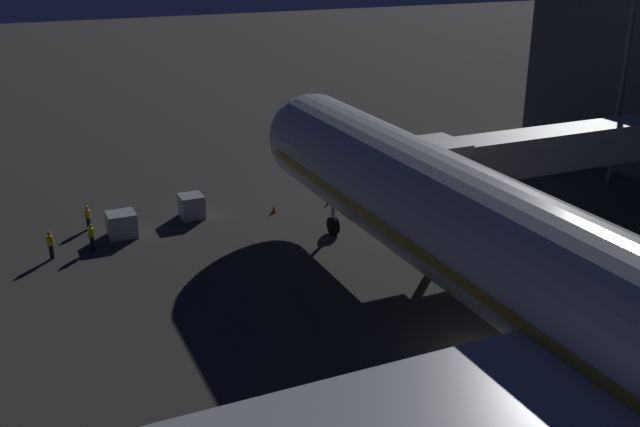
{
  "coord_description": "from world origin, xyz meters",
  "views": [
    {
      "loc": [
        19.84,
        25.31,
        19.08
      ],
      "look_at": [
        3.0,
        -12.1,
        3.5
      ],
      "focal_mm": 41.51,
      "sensor_mm": 36.0,
      "label": 1
    }
  ],
  "objects_px": {
    "ground_crew_near_nose_gear": "(88,216)",
    "traffic_cone_nose_port": "(328,200)",
    "jet_bridge": "(544,150)",
    "baggage_container_mid_row": "(192,206)",
    "ground_crew_by_belt_loader": "(50,244)",
    "apron_floodlight_mast": "(628,42)",
    "ground_crew_by_tug": "(91,236)",
    "traffic_cone_nose_starboard": "(274,209)",
    "baggage_container_near_belt": "(122,224)"
  },
  "relations": [
    {
      "from": "traffic_cone_nose_starboard",
      "to": "baggage_container_near_belt",
      "type": "bearing_deg",
      "value": 0.05
    },
    {
      "from": "ground_crew_near_nose_gear",
      "to": "ground_crew_by_tug",
      "type": "distance_m",
      "value": 3.89
    },
    {
      "from": "jet_bridge",
      "to": "ground_crew_by_tug",
      "type": "height_order",
      "value": "jet_bridge"
    },
    {
      "from": "ground_crew_near_nose_gear",
      "to": "traffic_cone_nose_port",
      "type": "height_order",
      "value": "ground_crew_near_nose_gear"
    },
    {
      "from": "jet_bridge",
      "to": "apron_floodlight_mast",
      "type": "xyz_separation_m",
      "value": [
        -13.05,
        -6.64,
        5.39
      ]
    },
    {
      "from": "apron_floodlight_mast",
      "to": "baggage_container_mid_row",
      "type": "height_order",
      "value": "apron_floodlight_mast"
    },
    {
      "from": "baggage_container_mid_row",
      "to": "ground_crew_by_belt_loader",
      "type": "bearing_deg",
      "value": 19.59
    },
    {
      "from": "traffic_cone_nose_port",
      "to": "traffic_cone_nose_starboard",
      "type": "xyz_separation_m",
      "value": [
        4.4,
        0.0,
        0.0
      ]
    },
    {
      "from": "ground_crew_near_nose_gear",
      "to": "ground_crew_by_belt_loader",
      "type": "distance_m",
      "value": 5.06
    },
    {
      "from": "apron_floodlight_mast",
      "to": "baggage_container_mid_row",
      "type": "distance_m",
      "value": 35.49
    },
    {
      "from": "baggage_container_mid_row",
      "to": "traffic_cone_nose_starboard",
      "type": "bearing_deg",
      "value": 164.73
    },
    {
      "from": "jet_bridge",
      "to": "baggage_container_near_belt",
      "type": "distance_m",
      "value": 28.31
    },
    {
      "from": "ground_crew_near_nose_gear",
      "to": "ground_crew_by_tug",
      "type": "relative_size",
      "value": 0.92
    },
    {
      "from": "baggage_container_near_belt",
      "to": "ground_crew_by_belt_loader",
      "type": "distance_m",
      "value": 5.1
    },
    {
      "from": "jet_bridge",
      "to": "baggage_container_mid_row",
      "type": "relative_size",
      "value": 13.45
    },
    {
      "from": "ground_crew_near_nose_gear",
      "to": "traffic_cone_nose_starboard",
      "type": "distance_m",
      "value": 12.97
    },
    {
      "from": "traffic_cone_nose_port",
      "to": "traffic_cone_nose_starboard",
      "type": "height_order",
      "value": "same"
    },
    {
      "from": "ground_crew_by_belt_loader",
      "to": "baggage_container_mid_row",
      "type": "bearing_deg",
      "value": -160.41
    },
    {
      "from": "ground_crew_by_belt_loader",
      "to": "traffic_cone_nose_starboard",
      "type": "relative_size",
      "value": 3.31
    },
    {
      "from": "ground_crew_by_belt_loader",
      "to": "traffic_cone_nose_port",
      "type": "bearing_deg",
      "value": -174.36
    },
    {
      "from": "baggage_container_near_belt",
      "to": "ground_crew_near_nose_gear",
      "type": "height_order",
      "value": "ground_crew_near_nose_gear"
    },
    {
      "from": "traffic_cone_nose_port",
      "to": "apron_floodlight_mast",
      "type": "bearing_deg",
      "value": 169.1
    },
    {
      "from": "ground_crew_by_tug",
      "to": "traffic_cone_nose_starboard",
      "type": "xyz_separation_m",
      "value": [
        -13.07,
        -1.65,
        -0.73
      ]
    },
    {
      "from": "baggage_container_mid_row",
      "to": "ground_crew_by_tug",
      "type": "xyz_separation_m",
      "value": [
        7.39,
        3.2,
        0.18
      ]
    },
    {
      "from": "baggage_container_mid_row",
      "to": "ground_crew_by_tug",
      "type": "height_order",
      "value": "ground_crew_by_tug"
    },
    {
      "from": "baggage_container_mid_row",
      "to": "traffic_cone_nose_port",
      "type": "height_order",
      "value": "baggage_container_mid_row"
    },
    {
      "from": "ground_crew_by_belt_loader",
      "to": "ground_crew_by_tug",
      "type": "relative_size",
      "value": 1.0
    },
    {
      "from": "ground_crew_by_tug",
      "to": "traffic_cone_nose_starboard",
      "type": "height_order",
      "value": "ground_crew_by_tug"
    },
    {
      "from": "jet_bridge",
      "to": "baggage_container_near_belt",
      "type": "xyz_separation_m",
      "value": [
        25.54,
        -11.12,
        -5.04
      ]
    },
    {
      "from": "apron_floodlight_mast",
      "to": "baggage_container_near_belt",
      "type": "xyz_separation_m",
      "value": [
        38.59,
        -4.48,
        -10.43
      ]
    },
    {
      "from": "ground_crew_by_belt_loader",
      "to": "ground_crew_by_tug",
      "type": "bearing_deg",
      "value": -172.71
    },
    {
      "from": "jet_bridge",
      "to": "traffic_cone_nose_port",
      "type": "relative_size",
      "value": 42.45
    },
    {
      "from": "baggage_container_near_belt",
      "to": "ground_crew_near_nose_gear",
      "type": "bearing_deg",
      "value": -50.0
    },
    {
      "from": "baggage_container_near_belt",
      "to": "ground_crew_near_nose_gear",
      "type": "xyz_separation_m",
      "value": [
        1.88,
        -2.24,
        0.09
      ]
    },
    {
      "from": "baggage_container_mid_row",
      "to": "traffic_cone_nose_starboard",
      "type": "xyz_separation_m",
      "value": [
        -5.68,
        1.55,
        -0.55
      ]
    },
    {
      "from": "jet_bridge",
      "to": "ground_crew_by_belt_loader",
      "type": "xyz_separation_m",
      "value": [
        30.24,
        -9.15,
        -4.86
      ]
    },
    {
      "from": "ground_crew_near_nose_gear",
      "to": "traffic_cone_nose_port",
      "type": "xyz_separation_m",
      "value": [
        -17.16,
        2.23,
        -0.64
      ]
    },
    {
      "from": "ground_crew_near_nose_gear",
      "to": "traffic_cone_nose_starboard",
      "type": "relative_size",
      "value": 3.03
    },
    {
      "from": "apron_floodlight_mast",
      "to": "traffic_cone_nose_starboard",
      "type": "xyz_separation_m",
      "value": [
        27.7,
        -4.49,
        -10.98
      ]
    },
    {
      "from": "ground_crew_by_tug",
      "to": "ground_crew_by_belt_loader",
      "type": "bearing_deg",
      "value": 7.29
    },
    {
      "from": "ground_crew_by_tug",
      "to": "traffic_cone_nose_port",
      "type": "relative_size",
      "value": 3.3
    },
    {
      "from": "ground_crew_by_belt_loader",
      "to": "ground_crew_by_tug",
      "type": "height_order",
      "value": "ground_crew_by_belt_loader"
    },
    {
      "from": "baggage_container_mid_row",
      "to": "ground_crew_near_nose_gear",
      "type": "xyz_separation_m",
      "value": [
        7.08,
        -0.68,
        0.09
      ]
    },
    {
      "from": "baggage_container_near_belt",
      "to": "ground_crew_near_nose_gear",
      "type": "distance_m",
      "value": 2.92
    },
    {
      "from": "jet_bridge",
      "to": "traffic_cone_nose_starboard",
      "type": "height_order",
      "value": "jet_bridge"
    },
    {
      "from": "jet_bridge",
      "to": "baggage_container_mid_row",
      "type": "bearing_deg",
      "value": -31.94
    },
    {
      "from": "apron_floodlight_mast",
      "to": "traffic_cone_nose_starboard",
      "type": "bearing_deg",
      "value": -9.2
    },
    {
      "from": "ground_crew_near_nose_gear",
      "to": "traffic_cone_nose_starboard",
      "type": "bearing_deg",
      "value": 170.11
    },
    {
      "from": "baggage_container_near_belt",
      "to": "ground_crew_by_tug",
      "type": "distance_m",
      "value": 2.74
    },
    {
      "from": "apron_floodlight_mast",
      "to": "ground_crew_by_tug",
      "type": "height_order",
      "value": "apron_floodlight_mast"
    }
  ]
}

